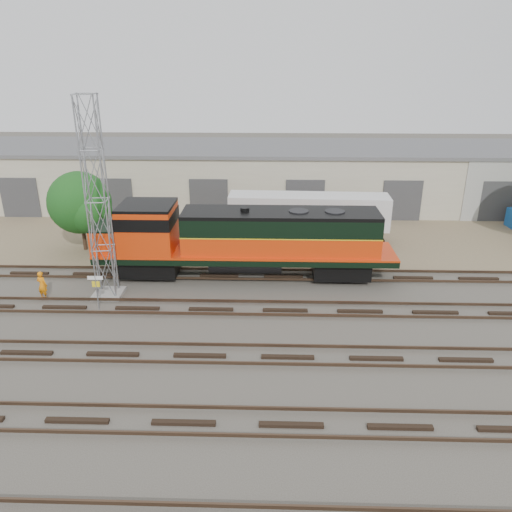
{
  "coord_description": "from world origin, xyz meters",
  "views": [
    {
      "loc": [
        -0.86,
        -22.33,
        12.7
      ],
      "look_at": [
        -1.65,
        4.0,
        2.2
      ],
      "focal_mm": 35.0,
      "sensor_mm": 36.0,
      "label": 1
    }
  ],
  "objects_px": {
    "locomotive": "(240,239)",
    "semi_trailer": "(312,213)",
    "worker": "(42,285)",
    "signal_tower": "(98,205)"
  },
  "relations": [
    {
      "from": "locomotive",
      "to": "semi_trailer",
      "type": "relative_size",
      "value": 1.57
    },
    {
      "from": "semi_trailer",
      "to": "worker",
      "type": "bearing_deg",
      "value": -145.9
    },
    {
      "from": "semi_trailer",
      "to": "locomotive",
      "type": "bearing_deg",
      "value": -124.48
    },
    {
      "from": "signal_tower",
      "to": "semi_trailer",
      "type": "distance_m",
      "value": 15.77
    },
    {
      "from": "signal_tower",
      "to": "semi_trailer",
      "type": "relative_size",
      "value": 0.95
    },
    {
      "from": "worker",
      "to": "semi_trailer",
      "type": "relative_size",
      "value": 0.14
    },
    {
      "from": "locomotive",
      "to": "signal_tower",
      "type": "relative_size",
      "value": 1.64
    },
    {
      "from": "signal_tower",
      "to": "semi_trailer",
      "type": "bearing_deg",
      "value": 37.41
    },
    {
      "from": "signal_tower",
      "to": "locomotive",
      "type": "bearing_deg",
      "value": 20.8
    },
    {
      "from": "worker",
      "to": "semi_trailer",
      "type": "height_order",
      "value": "semi_trailer"
    }
  ]
}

